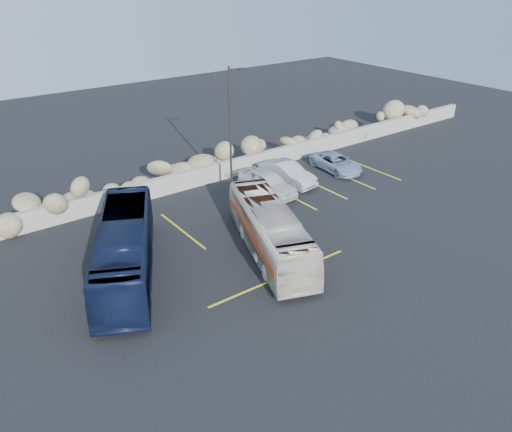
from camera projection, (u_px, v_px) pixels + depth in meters
ground at (299, 272)px, 23.93m from camera, size 90.00×90.00×0.00m
seawall at (178, 182)px, 32.28m from camera, size 60.00×0.40×1.20m
riprap_pile at (169, 167)px, 32.82m from camera, size 54.00×2.80×2.60m
parking_lines at (297, 206)px, 30.39m from camera, size 18.16×9.36×0.01m
lamppost at (231, 129)px, 30.17m from camera, size 1.14×0.18×8.00m
vintage_bus at (270, 230)px, 25.05m from camera, size 5.09×9.16×2.50m
tour_coach at (125, 248)px, 23.25m from camera, size 6.44×9.81×2.73m
car_a at (267, 182)px, 31.85m from camera, size 1.98×4.55×1.53m
car_b at (287, 173)px, 33.33m from camera, size 1.95×4.49×1.44m
car_d at (336, 163)px, 35.46m from camera, size 2.28×4.36×1.17m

